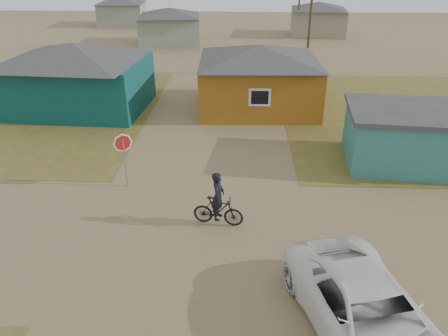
# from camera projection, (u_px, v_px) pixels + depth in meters

# --- Properties ---
(ground) EXTENTS (120.00, 120.00, 0.00)m
(ground) POSITION_uv_depth(u_px,v_px,m) (195.00, 241.00, 14.97)
(ground) COLOR olive
(house_teal) EXTENTS (8.93, 7.08, 4.00)m
(house_teal) POSITION_uv_depth(u_px,v_px,m) (77.00, 76.00, 26.39)
(house_teal) COLOR #0B3F3E
(house_teal) RESTS_ON ground
(house_yellow) EXTENTS (7.72, 6.76, 3.90)m
(house_yellow) POSITION_uv_depth(u_px,v_px,m) (258.00, 76.00, 26.45)
(house_yellow) COLOR #965C17
(house_yellow) RESTS_ON ground
(shed_turquoise) EXTENTS (6.71, 4.93, 2.60)m
(shed_turquoise) POSITION_uv_depth(u_px,v_px,m) (417.00, 137.00, 19.81)
(shed_turquoise) COLOR #367772
(shed_turquoise) RESTS_ON ground
(house_pale_west) EXTENTS (7.04, 6.15, 3.60)m
(house_pale_west) POSITION_uv_depth(u_px,v_px,m) (170.00, 25.00, 44.66)
(house_pale_west) COLOR gray
(house_pale_west) RESTS_ON ground
(house_beige_east) EXTENTS (6.95, 6.05, 3.60)m
(house_beige_east) POSITION_uv_depth(u_px,v_px,m) (318.00, 18.00, 49.41)
(house_beige_east) COLOR gray
(house_beige_east) RESTS_ON ground
(house_pale_north) EXTENTS (6.28, 5.81, 3.40)m
(house_pale_north) POSITION_uv_depth(u_px,v_px,m) (122.00, 11.00, 55.71)
(house_pale_north) COLOR gray
(house_pale_north) RESTS_ON ground
(utility_pole_near) EXTENTS (1.40, 0.20, 8.00)m
(utility_pole_near) POSITION_uv_depth(u_px,v_px,m) (310.00, 20.00, 32.46)
(utility_pole_near) COLOR #443B29
(utility_pole_near) RESTS_ON ground
(stop_sign) EXTENTS (0.78, 0.13, 2.38)m
(stop_sign) POSITION_uv_depth(u_px,v_px,m) (124.00, 148.00, 17.60)
(stop_sign) COLOR gray
(stop_sign) RESTS_ON ground
(cyclist) EXTENTS (1.90, 0.82, 2.08)m
(cyclist) POSITION_uv_depth(u_px,v_px,m) (218.00, 206.00, 15.54)
(cyclist) COLOR black
(cyclist) RESTS_ON ground
(vehicle) EXTENTS (4.15, 6.36, 1.63)m
(vehicle) POSITION_uv_depth(u_px,v_px,m) (369.00, 315.00, 10.87)
(vehicle) COLOR white
(vehicle) RESTS_ON ground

